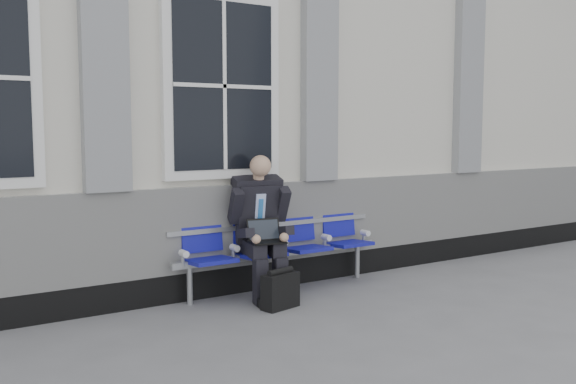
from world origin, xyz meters
TOP-DOWN VIEW (x-y plane):
  - ground at (0.00, 0.00)m, footprint 70.00×70.00m
  - station_building at (-0.02, 3.47)m, footprint 14.40×4.40m
  - bench at (0.98, 1.32)m, footprint 2.60×0.47m
  - businessman at (0.65, 1.18)m, footprint 0.68×0.91m
  - briefcase at (0.59, 0.68)m, footprint 0.43×0.25m

SIDE VIEW (x-z plane):
  - ground at x=0.00m, z-range 0.00..0.00m
  - briefcase at x=0.59m, z-range -0.02..0.39m
  - bench at x=0.98m, z-range 0.10..1.01m
  - businessman at x=0.65m, z-range 0.05..1.58m
  - station_building at x=-0.02m, z-range -0.02..4.47m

